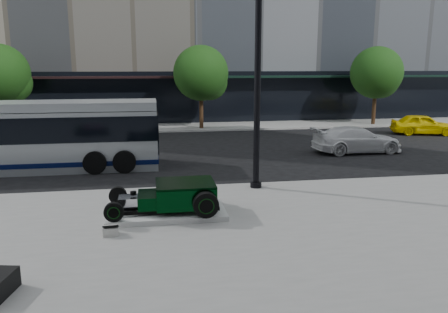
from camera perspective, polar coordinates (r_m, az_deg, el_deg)
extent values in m
plane|color=black|center=(18.11, -1.42, -2.35)|extent=(120.00, 120.00, 0.00)
cube|color=gray|center=(8.51, 9.09, -19.17)|extent=(70.00, 17.00, 0.12)
cube|color=gray|center=(31.79, -4.96, 3.85)|extent=(70.00, 4.00, 0.12)
cube|color=black|center=(34.52, -22.23, 6.89)|extent=(22.00, 0.50, 4.00)
cube|color=black|center=(37.05, 15.35, 7.62)|extent=(24.00, 0.50, 4.00)
cube|color=black|center=(33.86, -22.66, 9.50)|extent=(22.00, 1.60, 0.15)
cube|color=black|center=(36.44, 15.89, 10.05)|extent=(24.00, 1.60, 0.15)
cylinder|color=black|center=(32.01, -26.88, 5.13)|extent=(0.28, 0.28, 2.60)
sphere|color=black|center=(32.00, -26.01, 8.64)|extent=(2.60, 2.60, 2.60)
cylinder|color=black|center=(30.74, -2.98, 6.16)|extent=(0.28, 0.28, 2.60)
sphere|color=black|center=(30.60, -3.04, 10.83)|extent=(3.80, 3.80, 3.80)
sphere|color=black|center=(30.98, -1.97, 9.74)|extent=(2.60, 2.60, 2.60)
cylinder|color=black|center=(34.69, 19.01, 6.18)|extent=(0.28, 0.28, 2.60)
sphere|color=black|center=(34.56, 19.29, 10.30)|extent=(3.80, 3.80, 3.80)
sphere|color=black|center=(35.12, 19.86, 9.30)|extent=(2.60, 2.60, 2.60)
cube|color=silver|center=(13.06, -7.45, -7.19)|extent=(3.40, 1.80, 0.15)
cube|color=black|center=(12.58, -7.40, -7.10)|extent=(3.00, 0.08, 0.10)
cube|color=black|center=(13.44, -7.54, -5.87)|extent=(3.00, 0.08, 0.10)
cube|color=black|center=(12.93, -5.07, -4.89)|extent=(1.70, 1.45, 0.62)
cube|color=black|center=(12.84, -5.10, -3.48)|extent=(1.70, 1.45, 0.06)
cube|color=black|center=(12.93, -9.95, -5.58)|extent=(0.55, 1.05, 0.38)
cube|color=silver|center=(12.97, -12.38, -5.86)|extent=(0.55, 0.55, 0.34)
cylinder|color=black|center=(12.88, -11.76, -4.70)|extent=(0.18, 0.18, 0.10)
cylinder|color=black|center=(13.03, -13.90, -6.40)|extent=(0.06, 1.55, 0.06)
cylinder|color=black|center=(12.19, -2.39, -6.33)|extent=(0.72, 0.24, 0.72)
cylinder|color=black|center=(12.08, -2.32, -6.52)|extent=(0.37, 0.02, 0.37)
torus|color=#0A390D|center=(12.06, -2.31, -6.53)|extent=(0.44, 0.02, 0.44)
cylinder|color=black|center=(13.81, -3.26, -4.16)|extent=(0.72, 0.24, 0.72)
cylinder|color=black|center=(13.93, -3.32, -4.02)|extent=(0.37, 0.02, 0.37)
torus|color=#0A390D|center=(13.94, -3.33, -4.01)|extent=(0.44, 0.02, 0.44)
cylinder|color=black|center=(12.26, -14.20, -7.04)|extent=(0.54, 0.16, 0.54)
cylinder|color=black|center=(12.18, -14.23, -7.17)|extent=(0.28, 0.02, 0.28)
torus|color=#0A390D|center=(12.17, -14.23, -7.19)|extent=(0.34, 0.02, 0.34)
cylinder|color=black|center=(13.74, -13.69, -4.96)|extent=(0.54, 0.16, 0.54)
cylinder|color=black|center=(13.82, -13.66, -4.86)|extent=(0.28, 0.02, 0.28)
torus|color=#0A390D|center=(13.84, -13.66, -4.85)|extent=(0.34, 0.02, 0.34)
cube|color=silver|center=(11.81, -14.57, -9.40)|extent=(0.42, 0.33, 0.22)
cube|color=black|center=(11.76, -14.60, -8.83)|extent=(0.42, 0.31, 0.15)
cylinder|color=black|center=(15.25, 4.38, 9.40)|extent=(0.22, 0.22, 7.35)
cylinder|color=black|center=(15.81, 4.18, -3.69)|extent=(0.40, 0.40, 0.18)
cube|color=#B1B7BB|center=(20.64, -25.62, 1.85)|extent=(12.00, 2.55, 2.55)
cube|color=#081244|center=(20.79, -25.42, -0.47)|extent=(12.05, 2.60, 0.20)
cube|color=black|center=(20.56, -25.76, 3.43)|extent=(12.05, 2.60, 1.05)
cube|color=#B1B7BB|center=(20.47, -25.99, 5.92)|extent=(12.00, 2.40, 0.35)
cube|color=black|center=(19.77, -8.66, 3.30)|extent=(0.06, 2.30, 1.70)
cylinder|color=black|center=(18.83, -16.52, -0.79)|extent=(0.96, 0.28, 0.96)
cylinder|color=black|center=(21.36, -15.70, 0.71)|extent=(0.96, 0.28, 0.96)
cylinder|color=black|center=(18.72, -12.88, -0.67)|extent=(0.96, 0.28, 0.96)
cylinder|color=black|center=(21.26, -12.49, 0.82)|extent=(0.96, 0.28, 0.96)
imported|color=white|center=(23.58, 16.95, 2.11)|extent=(4.65, 1.97, 1.34)
imported|color=yellow|center=(31.37, 24.52, 3.84)|extent=(4.18, 2.58, 1.33)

